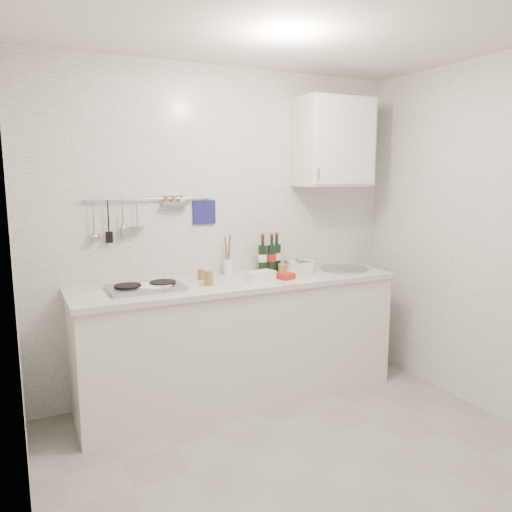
# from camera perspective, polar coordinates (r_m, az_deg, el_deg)

# --- Properties ---
(floor) EXTENTS (3.00, 3.00, 0.00)m
(floor) POSITION_cam_1_polar(r_m,az_deg,el_deg) (3.16, 7.15, -23.21)
(floor) COLOR gray
(floor) RESTS_ON ground
(ceiling) EXTENTS (3.00, 3.00, 0.00)m
(ceiling) POSITION_cam_1_polar(r_m,az_deg,el_deg) (2.78, 8.32, 25.98)
(ceiling) COLOR silver
(ceiling) RESTS_ON back_wall
(back_wall) EXTENTS (3.00, 0.02, 2.50)m
(back_wall) POSITION_cam_1_polar(r_m,az_deg,el_deg) (3.93, -3.79, 2.79)
(back_wall) COLOR silver
(back_wall) RESTS_ON floor
(wall_left) EXTENTS (0.02, 2.80, 2.50)m
(wall_left) POSITION_cam_1_polar(r_m,az_deg,el_deg) (2.25, -25.89, -3.13)
(wall_left) COLOR silver
(wall_left) RESTS_ON floor
(wall_right) EXTENTS (0.02, 2.80, 2.50)m
(wall_right) POSITION_cam_1_polar(r_m,az_deg,el_deg) (3.75, 27.07, 1.45)
(wall_right) COLOR silver
(wall_right) RESTS_ON floor
(counter) EXTENTS (2.44, 0.64, 0.96)m
(counter) POSITION_cam_1_polar(r_m,az_deg,el_deg) (3.85, -1.84, -9.84)
(counter) COLOR silver
(counter) RESTS_ON floor
(wall_rail) EXTENTS (0.98, 0.09, 0.34)m
(wall_rail) POSITION_cam_1_polar(r_m,az_deg,el_deg) (3.70, -12.21, 4.92)
(wall_rail) COLOR #93969B
(wall_rail) RESTS_ON back_wall
(wall_cabinet) EXTENTS (0.60, 0.38, 0.70)m
(wall_cabinet) POSITION_cam_1_polar(r_m,az_deg,el_deg) (4.19, 8.82, 12.70)
(wall_cabinet) COLOR silver
(wall_cabinet) RESTS_ON back_wall
(plate_stack_hob) EXTENTS (0.27, 0.26, 0.03)m
(plate_stack_hob) POSITION_cam_1_polar(r_m,az_deg,el_deg) (3.47, -11.70, -3.50)
(plate_stack_hob) COLOR #476FA2
(plate_stack_hob) RESTS_ON counter
(plate_stack_sink) EXTENTS (0.27, 0.26, 0.10)m
(plate_stack_sink) POSITION_cam_1_polar(r_m,az_deg,el_deg) (3.98, 5.19, -1.28)
(plate_stack_sink) COLOR white
(plate_stack_sink) RESTS_ON counter
(wine_bottles) EXTENTS (0.21, 0.11, 0.31)m
(wine_bottles) POSITION_cam_1_polar(r_m,az_deg,el_deg) (3.99, 1.65, 0.36)
(wine_bottles) COLOR black
(wine_bottles) RESTS_ON counter
(butter_dish) EXTENTS (0.24, 0.16, 0.07)m
(butter_dish) POSITION_cam_1_polar(r_m,az_deg,el_deg) (3.71, 0.52, -2.25)
(butter_dish) COLOR white
(butter_dish) RESTS_ON counter
(strawberry_punnet) EXTENTS (0.13, 0.13, 0.04)m
(strawberry_punnet) POSITION_cam_1_polar(r_m,az_deg,el_deg) (3.75, 3.42, -2.30)
(strawberry_punnet) COLOR red
(strawberry_punnet) RESTS_ON counter
(utensil_crock) EXTENTS (0.08, 0.08, 0.32)m
(utensil_crock) POSITION_cam_1_polar(r_m,az_deg,el_deg) (3.90, -3.20, -1.04)
(utensil_crock) COLOR white
(utensil_crock) RESTS_ON counter
(jar_a) EXTENTS (0.06, 0.06, 0.08)m
(jar_a) POSITION_cam_1_polar(r_m,az_deg,el_deg) (3.74, -6.21, -2.05)
(jar_a) COLOR olive
(jar_a) RESTS_ON counter
(jar_b) EXTENTS (0.06, 0.06, 0.09)m
(jar_b) POSITION_cam_1_polar(r_m,az_deg,el_deg) (4.06, 3.63, -1.06)
(jar_b) COLOR olive
(jar_b) RESTS_ON counter
(jar_c) EXTENTS (0.07, 0.07, 0.08)m
(jar_c) POSITION_cam_1_polar(r_m,az_deg,el_deg) (3.94, 3.05, -1.45)
(jar_c) COLOR olive
(jar_c) RESTS_ON counter
(jar_d) EXTENTS (0.07, 0.07, 0.10)m
(jar_d) POSITION_cam_1_polar(r_m,az_deg,el_deg) (3.55, -5.42, -2.49)
(jar_d) COLOR olive
(jar_d) RESTS_ON counter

